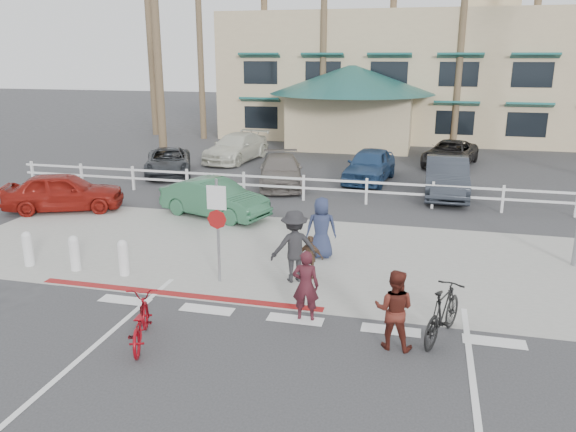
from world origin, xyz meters
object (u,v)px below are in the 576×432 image
(sign_post, at_px, (218,226))
(bike_red, at_px, (140,321))
(bike_black, at_px, (443,313))
(car_red_compact, at_px, (64,192))
(car_white_sedan, at_px, (215,198))

(sign_post, relative_size, bike_red, 1.65)
(sign_post, xyz_separation_m, bike_black, (5.28, -1.69, -0.89))
(bike_black, height_order, car_red_compact, car_red_compact)
(bike_black, relative_size, car_white_sedan, 0.47)
(bike_red, height_order, car_white_sedan, car_white_sedan)
(car_white_sedan, relative_size, car_red_compact, 0.96)
(bike_red, height_order, car_red_compact, car_red_compact)
(sign_post, distance_m, car_red_compact, 9.16)
(sign_post, xyz_separation_m, car_red_compact, (-7.73, 4.86, -0.75))
(sign_post, distance_m, bike_red, 3.45)
(sign_post, xyz_separation_m, car_white_sedan, (-2.21, 5.42, -0.80))
(car_white_sedan, xyz_separation_m, car_red_compact, (-5.52, -0.56, 0.05))
(sign_post, height_order, bike_black, sign_post)
(sign_post, height_order, bike_red, sign_post)
(bike_red, relative_size, car_red_compact, 0.43)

